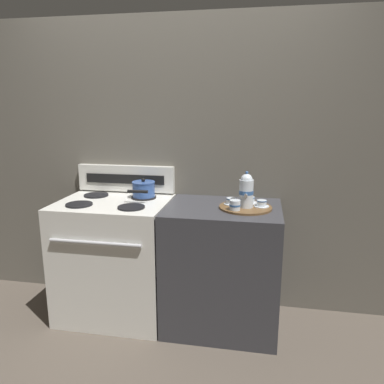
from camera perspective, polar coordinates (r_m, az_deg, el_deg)
ground_plane at (r=2.98m, az=-3.66°, el=-18.40°), size 6.00×6.00×0.00m
wall_back at (r=2.90m, az=-2.38°, el=4.03°), size 6.00×0.05×2.20m
stove at (r=2.90m, az=-11.58°, el=-9.85°), size 0.79×0.65×0.89m
control_panel at (r=2.99m, az=-10.04°, el=2.05°), size 0.78×0.05×0.21m
side_counter at (r=2.71m, az=4.59°, el=-11.27°), size 0.79×0.62×0.88m
saucepan at (r=2.80m, az=-7.41°, el=0.45°), size 0.17×0.25×0.14m
serving_tray at (r=2.55m, az=8.15°, el=-2.33°), size 0.35×0.35×0.01m
teapot at (r=2.50m, az=8.26°, el=0.23°), size 0.10×0.15×0.24m
teacup_left at (r=2.63m, az=8.81°, el=-1.20°), size 0.10×0.10×0.04m
teacup_right at (r=2.55m, az=10.56°, el=-1.72°), size 0.10×0.10×0.04m
teacup_front at (r=2.58m, az=5.99°, el=-1.40°), size 0.10×0.10×0.04m
creamer_jug at (r=2.44m, az=6.56°, el=-1.99°), size 0.07×0.07×0.07m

